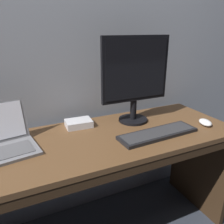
# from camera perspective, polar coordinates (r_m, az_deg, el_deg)

# --- Properties ---
(back_wall) EXTENTS (4.88, 0.04, 2.87)m
(back_wall) POSITION_cam_1_polar(r_m,az_deg,el_deg) (1.51, -12.08, 23.47)
(back_wall) COLOR gray
(back_wall) RESTS_ON ground
(desk) EXTENTS (1.79, 0.60, 0.76)m
(desk) POSITION_cam_1_polar(r_m,az_deg,el_deg) (1.37, -5.48, -14.13)
(desk) COLOR brown
(desk) RESTS_ON ground
(laptop_space_gray) EXTENTS (0.37, 0.33, 0.22)m
(laptop_space_gray) POSITION_cam_1_polar(r_m,az_deg,el_deg) (1.27, -26.29, -6.81)
(laptop_space_gray) COLOR slate
(laptop_space_gray) RESTS_ON desk
(external_monitor) EXTENTS (0.45, 0.19, 0.54)m
(external_monitor) POSITION_cam_1_polar(r_m,az_deg,el_deg) (1.43, 5.86, 8.82)
(external_monitor) COLOR black
(external_monitor) RESTS_ON desk
(wired_keyboard) EXTENTS (0.49, 0.16, 0.02)m
(wired_keyboard) POSITION_cam_1_polar(r_m,az_deg,el_deg) (1.34, 11.43, -5.29)
(wired_keyboard) COLOR black
(wired_keyboard) RESTS_ON desk
(computer_mouse) EXTENTS (0.09, 0.12, 0.04)m
(computer_mouse) POSITION_cam_1_polar(r_m,az_deg,el_deg) (1.57, 22.29, -2.42)
(computer_mouse) COLOR white
(computer_mouse) RESTS_ON desk
(external_drive_box) EXTENTS (0.16, 0.12, 0.04)m
(external_drive_box) POSITION_cam_1_polar(r_m,az_deg,el_deg) (1.44, -8.32, -2.82)
(external_drive_box) COLOR silver
(external_drive_box) RESTS_ON desk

